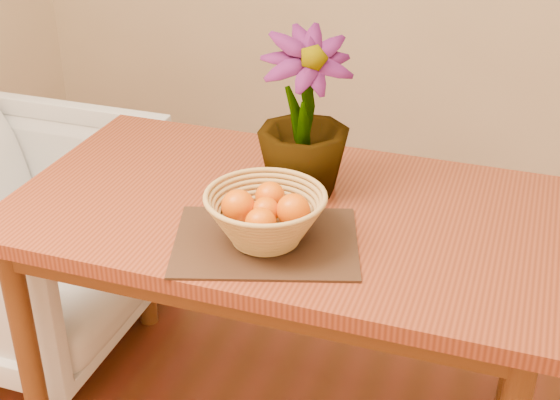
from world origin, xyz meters
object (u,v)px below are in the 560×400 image
(wicker_basket, at_px, (266,219))
(potted_plant, at_px, (304,115))
(table, at_px, (285,235))
(armchair, at_px, (20,229))

(wicker_basket, distance_m, potted_plant, 0.32)
(table, distance_m, armchair, 1.02)
(table, bearing_deg, wicker_basket, -85.20)
(potted_plant, height_order, armchair, potted_plant)
(table, height_order, armchair, armchair)
(table, relative_size, wicker_basket, 4.93)
(wicker_basket, bearing_deg, table, 94.80)
(potted_plant, bearing_deg, table, -131.77)
(wicker_basket, relative_size, potted_plant, 0.67)
(wicker_basket, relative_size, armchair, 0.35)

